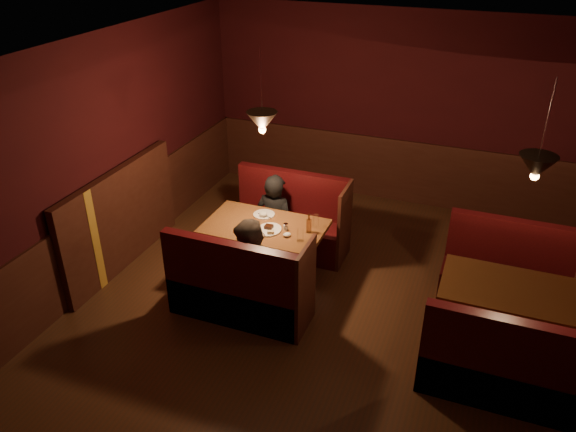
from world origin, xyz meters
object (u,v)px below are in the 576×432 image
at_px(main_table, 266,238).
at_px(second_table, 505,303).
at_px(diner_a, 275,203).
at_px(second_bench_near, 501,371).
at_px(diner_b, 252,257).
at_px(second_bench_far, 507,280).
at_px(main_bench_near, 239,293).
at_px(main_bench_far, 291,226).

relative_size(main_table, second_table, 1.09).
distance_m(main_table, diner_a, 0.64).
xyz_separation_m(second_bench_near, diner_b, (-2.63, 0.32, 0.44)).
height_order(main_table, diner_a, diner_a).
bearing_deg(second_bench_near, diner_b, 173.10).
height_order(diner_a, diner_b, diner_b).
xyz_separation_m(second_bench_far, second_bench_near, (0.00, -1.56, 0.00)).
bearing_deg(main_bench_near, second_table, 11.88).
bearing_deg(diner_b, main_bench_near, -141.78).
xyz_separation_m(main_table, second_bench_near, (2.77, -1.02, -0.26)).
bearing_deg(diner_a, diner_b, 107.55).
distance_m(main_table, second_bench_far, 2.84).
bearing_deg(main_table, second_bench_far, 11.13).
distance_m(second_table, second_bench_near, 0.81).
bearing_deg(diner_a, main_table, 107.94).
distance_m(second_bench_far, diner_a, 2.94).
xyz_separation_m(main_bench_near, diner_b, (0.13, 0.11, 0.43)).
bearing_deg(main_bench_near, main_table, 91.09).
relative_size(main_table, main_bench_near, 0.91).
distance_m(main_bench_near, second_bench_near, 2.77).
distance_m(main_bench_far, second_bench_far, 2.77).
xyz_separation_m(second_bench_near, diner_a, (-2.91, 1.62, 0.42)).
distance_m(main_table, second_table, 2.75).
distance_m(main_table, main_bench_near, 0.85).
relative_size(main_bench_near, second_bench_far, 1.08).
bearing_deg(main_bench_near, diner_a, 95.91).
xyz_separation_m(main_bench_far, second_table, (2.73, -1.04, 0.21)).
height_order(second_table, diner_a, diner_a).
relative_size(second_bench_near, diner_b, 0.94).
relative_size(second_table, diner_a, 0.88).
height_order(main_bench_far, main_bench_near, same).
relative_size(second_table, second_bench_far, 0.90).
height_order(main_bench_far, diner_a, diner_a).
bearing_deg(second_table, diner_a, 163.66).
relative_size(main_bench_far, second_table, 1.20).
xyz_separation_m(second_bench_far, diner_b, (-2.63, -1.24, 0.44)).
height_order(main_bench_near, second_table, main_bench_near).
relative_size(diner_a, diner_b, 0.97).
distance_m(second_table, diner_b, 2.65).
bearing_deg(main_bench_far, second_bench_near, -33.47).
distance_m(second_bench_far, diner_b, 2.94).
bearing_deg(diner_b, second_table, 6.88).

